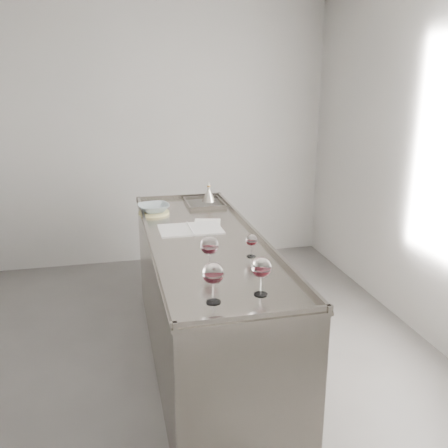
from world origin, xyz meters
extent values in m
cube|color=#4F4C4A|center=(0.00, 0.00, -0.01)|extent=(4.50, 5.00, 0.02)
cube|color=#A8A6A3|center=(0.00, 2.51, 1.40)|extent=(4.50, 0.02, 2.80)
cube|color=gray|center=(0.50, 0.30, 0.46)|extent=(0.75, 2.40, 0.92)
cube|color=gray|center=(0.50, 0.30, 0.93)|extent=(0.77, 2.42, 0.02)
cube|color=gray|center=(0.50, -0.89, 0.96)|extent=(0.77, 0.02, 0.03)
cube|color=gray|center=(0.50, 1.49, 0.96)|extent=(0.77, 0.02, 0.03)
cube|color=gray|center=(0.14, 0.30, 0.96)|extent=(0.02, 2.42, 0.03)
cube|color=gray|center=(0.86, 0.30, 0.96)|extent=(0.02, 2.42, 0.03)
cube|color=#595654|center=(0.68, 1.22, 0.94)|extent=(0.30, 0.38, 0.01)
cylinder|color=white|center=(0.42, -0.26, 0.94)|extent=(0.07, 0.07, 0.00)
cylinder|color=white|center=(0.42, -0.26, 0.99)|extent=(0.01, 0.01, 0.10)
ellipsoid|color=white|center=(0.42, -0.26, 1.09)|extent=(0.10, 0.10, 0.11)
cylinder|color=#32060C|center=(0.42, -0.26, 1.07)|extent=(0.08, 0.08, 0.02)
cylinder|color=white|center=(0.35, -0.67, 0.94)|extent=(0.07, 0.07, 0.00)
cylinder|color=white|center=(0.35, -0.67, 0.99)|extent=(0.01, 0.01, 0.10)
ellipsoid|color=white|center=(0.35, -0.67, 1.09)|extent=(0.11, 0.11, 0.11)
cylinder|color=#34070D|center=(0.35, -0.67, 1.07)|extent=(0.08, 0.08, 0.02)
cylinder|color=white|center=(0.61, -0.64, 0.94)|extent=(0.07, 0.07, 0.00)
cylinder|color=white|center=(0.61, -0.64, 0.99)|extent=(0.01, 0.01, 0.10)
ellipsoid|color=white|center=(0.61, -0.64, 1.09)|extent=(0.10, 0.10, 0.11)
cylinder|color=#3D080E|center=(0.61, -0.64, 1.06)|extent=(0.07, 0.07, 0.02)
cylinder|color=white|center=(0.71, -0.10, 0.94)|extent=(0.06, 0.06, 0.00)
cylinder|color=white|center=(0.71, -0.10, 0.98)|extent=(0.01, 0.01, 0.07)
ellipsoid|color=white|center=(0.71, -0.10, 1.05)|extent=(0.07, 0.07, 0.07)
cylinder|color=#39070C|center=(0.71, -0.10, 1.03)|extent=(0.05, 0.05, 0.02)
cube|color=silver|center=(0.33, 0.52, 0.95)|extent=(0.22, 0.31, 0.01)
cube|color=silver|center=(0.55, 0.52, 0.95)|extent=(0.22, 0.31, 0.01)
cylinder|color=white|center=(0.44, 0.52, 0.95)|extent=(0.01, 0.31, 0.01)
cube|color=silver|center=(0.58, 0.64, 0.94)|extent=(0.26, 0.32, 0.00)
cylinder|color=beige|center=(0.22, 1.01, 0.95)|extent=(0.31, 0.31, 0.02)
imported|color=#8C9DA3|center=(0.23, 1.01, 0.99)|extent=(0.28, 0.28, 0.06)
cone|color=#AFA69C|center=(0.74, 1.31, 0.99)|extent=(0.12, 0.12, 0.11)
cylinder|color=#AFA69C|center=(0.74, 1.31, 1.06)|extent=(0.02, 0.02, 0.03)
cylinder|color=#9D692B|center=(0.74, 1.31, 1.08)|extent=(0.03, 0.03, 0.01)
cone|color=#AFA69C|center=(0.74, 1.31, 1.10)|extent=(0.02, 0.02, 0.04)
camera|label=1|loc=(-0.10, -2.86, 2.01)|focal=40.00mm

